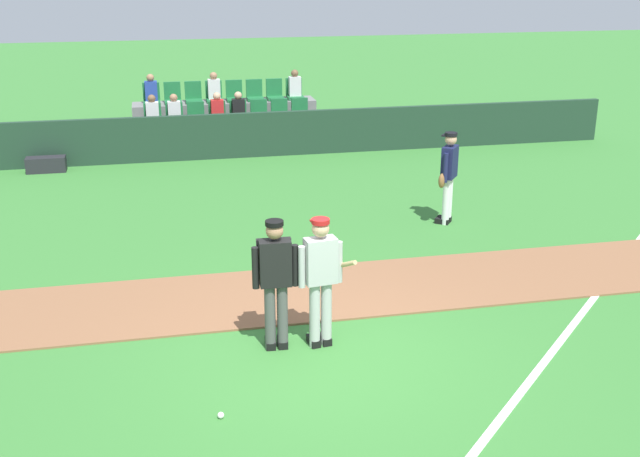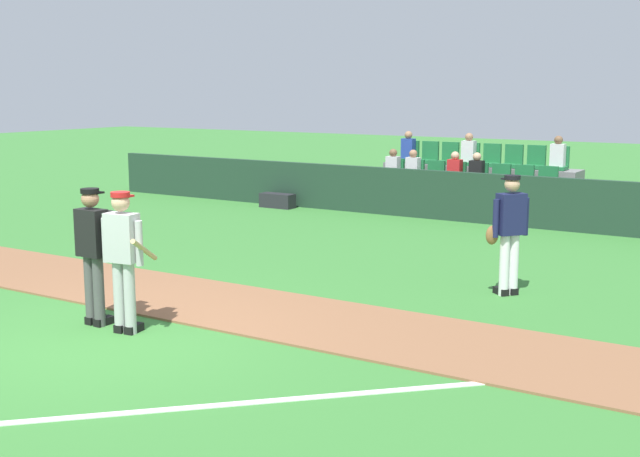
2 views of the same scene
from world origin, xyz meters
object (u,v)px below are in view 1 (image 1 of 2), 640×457
Objects in this scene: runner_navy_jersey at (448,174)px; batter_grey_jersey at (321,277)px; baseball at (221,415)px; equipment_bag at (46,164)px; umpire_home_plate at (275,277)px.

batter_grey_jersey is at bearing -127.95° from runner_navy_jersey.
baseball is at bearing -135.05° from batter_grey_jersey.
runner_navy_jersey reaches higher than equipment_bag.
batter_grey_jersey is 1.00× the size of runner_navy_jersey.
batter_grey_jersey is 23.78× the size of baseball.
runner_navy_jersey is 9.64m from equipment_bag.
umpire_home_plate is 10.52m from equipment_bag.
baseball is (-1.44, -1.44, -0.93)m from batter_grey_jersey.
runner_navy_jersey is 23.78× the size of baseball.
equipment_bag is (-4.55, 9.76, -0.79)m from batter_grey_jersey.
umpire_home_plate is 1.00× the size of runner_navy_jersey.
equipment_bag is at bearing 145.41° from runner_navy_jersey.
batter_grey_jersey is 2.24m from baseball.
runner_navy_jersey is at bearing 47.18° from umpire_home_plate.
umpire_home_plate reaches higher than baseball.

